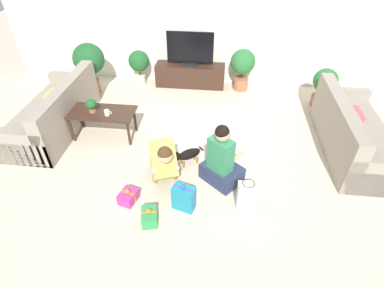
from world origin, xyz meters
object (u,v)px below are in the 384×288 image
dog (186,155)px  mug (107,113)px  sofa_left (55,114)px  potted_plant_corner_right (324,85)px  potted_plant_back_right (243,65)px  gift_box_a (149,217)px  tv_console (190,75)px  potted_plant_corner_left (89,61)px  person_kneeling (163,160)px  person_sitting (222,161)px  coffee_table (102,115)px  gift_box_b (184,198)px  sofa_right (352,135)px  tv (190,51)px  gift_bag_a (247,196)px  tabletop_plant (91,105)px  potted_plant_back_left (139,63)px

dog → mug: mug is taller
sofa_left → potted_plant_corner_right: 4.85m
potted_plant_back_right → gift_box_a: size_ratio=2.94×
tv_console → potted_plant_corner_left: size_ratio=1.43×
person_kneeling → person_sitting: person_sitting is taller
coffee_table → gift_box_b: 2.07m
dog → tv_console: bearing=151.2°
gift_box_b → coffee_table: bearing=137.5°
tv_console → potted_plant_corner_left: (-1.94, -0.49, 0.44)m
sofa_right → tv: tv is taller
person_sitting → gift_bag_a: bearing=165.1°
tv_console → coffee_table: bearing=-121.4°
coffee_table → mug: 0.19m
person_kneeling → gift_box_b: bearing=-73.4°
gift_box_b → mug: (-1.38, 1.30, 0.34)m
tv → sofa_right: bearing=-34.9°
tv_console → gift_box_a: size_ratio=4.99×
tv → gift_bag_a: size_ratio=2.05×
sofa_left → potted_plant_back_right: (3.16, 1.80, 0.24)m
tabletop_plant → potted_plant_corner_left: bearing=112.1°
sofa_left → coffee_table: 0.90m
potted_plant_back_left → gift_box_a: size_ratio=2.54×
potted_plant_back_right → gift_box_b: potted_plant_back_right is taller
dog → coffee_table: bearing=-145.7°
potted_plant_back_left → tabletop_plant: (-0.26, -1.94, 0.12)m
sofa_right → person_sitting: person_sitting is taller
potted_plant_back_right → gift_bag_a: size_ratio=1.85×
sofa_right → person_sitting: bearing=114.7°
person_kneeling → mug: person_kneeling is taller
potted_plant_corner_right → person_kneeling: (-2.62, -2.33, -0.08)m
sofa_left → dog: (2.33, -0.69, -0.11)m
gift_bag_a → sofa_left: bearing=155.6°
tv_console → tv: tv is taller
person_sitting → gift_bag_a: person_sitting is taller
person_kneeling → potted_plant_corner_left: bearing=109.3°
sofa_left → person_sitting: person_sitting is taller
person_kneeling → mug: bearing=122.2°
potted_plant_corner_left → gift_bag_a: (3.03, -2.80, -0.45)m
coffee_table → dog: bearing=-21.5°
potted_plant_back_right → tabletop_plant: bearing=-141.1°
gift_box_a → tabletop_plant: 2.12m
coffee_table → potted_plant_back_right: 2.98m
sofa_left → person_kneeling: size_ratio=2.41×
tv_console → tabletop_plant: size_ratio=6.48×
potted_plant_back_right → potted_plant_corner_left: (-3.02, -0.44, 0.14)m
gift_box_b → gift_bag_a: 0.78m
tv → mug: 2.34m
potted_plant_corner_right → potted_plant_corner_left: size_ratio=0.74×
tv → person_kneeling: bearing=-90.7°
sofa_left → gift_bag_a: (3.18, -1.44, -0.07)m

